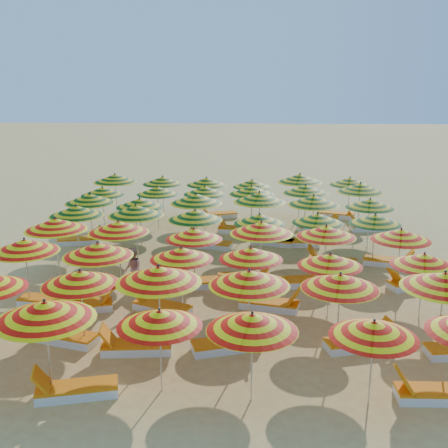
# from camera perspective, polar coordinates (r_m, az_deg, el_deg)

# --- Properties ---
(ground) EXTENTS (120.00, 120.00, 0.00)m
(ground) POSITION_cam_1_polar(r_m,az_deg,el_deg) (19.37, -0.07, -4.96)
(ground) COLOR #DAB861
(ground) RESTS_ON ground
(umbrella_1) EXTENTS (2.59, 2.59, 2.20)m
(umbrella_1) POSITION_cam_1_polar(r_m,az_deg,el_deg) (12.16, -17.72, -8.40)
(umbrella_1) COLOR silver
(umbrella_1) RESTS_ON ground
(umbrella_2) EXTENTS (2.08, 2.08, 1.92)m
(umbrella_2) POSITION_cam_1_polar(r_m,az_deg,el_deg) (11.92, -6.57, -9.51)
(umbrella_2) COLOR silver
(umbrella_2) RESTS_ON ground
(umbrella_3) EXTENTS (2.26, 2.26, 2.01)m
(umbrella_3) POSITION_cam_1_polar(r_m,az_deg,el_deg) (11.50, 2.89, -9.96)
(umbrella_3) COLOR silver
(umbrella_3) RESTS_ON ground
(umbrella_4) EXTENTS (2.38, 2.38, 1.90)m
(umbrella_4) POSITION_cam_1_polar(r_m,az_deg,el_deg) (11.80, 14.98, -10.30)
(umbrella_4) COLOR silver
(umbrella_4) RESTS_ON ground
(umbrella_7) EXTENTS (2.08, 2.08, 2.03)m
(umbrella_7) POSITION_cam_1_polar(r_m,az_deg,el_deg) (14.21, -14.39, -5.34)
(umbrella_7) COLOR silver
(umbrella_7) RESTS_ON ground
(umbrella_8) EXTENTS (2.77, 2.77, 2.22)m
(umbrella_8) POSITION_cam_1_polar(r_m,az_deg,el_deg) (13.63, -6.66, -5.11)
(umbrella_8) COLOR silver
(umbrella_8) RESTS_ON ground
(umbrella_9) EXTENTS (2.50, 2.50, 2.11)m
(umbrella_9) POSITION_cam_1_polar(r_m,az_deg,el_deg) (13.60, 2.58, -5.51)
(umbrella_9) COLOR silver
(umbrella_9) RESTS_ON ground
(umbrella_10) EXTENTS (1.96, 1.96, 2.02)m
(umbrella_10) POSITION_cam_1_polar(r_m,az_deg,el_deg) (13.86, 11.72, -5.74)
(umbrella_10) COLOR silver
(umbrella_10) RESTS_ON ground
(umbrella_11) EXTENTS (2.23, 2.23, 2.17)m
(umbrella_11) POSITION_cam_1_polar(r_m,az_deg,el_deg) (14.25, 21.50, -5.37)
(umbrella_11) COLOR silver
(umbrella_11) RESTS_ON ground
(umbrella_12) EXTENTS (2.31, 2.31, 2.09)m
(umbrella_12) POSITION_cam_1_polar(r_m,az_deg,el_deg) (17.11, -19.60, -2.09)
(umbrella_12) COLOR silver
(umbrella_12) RESTS_ON ground
(umbrella_13) EXTENTS (2.08, 2.08, 2.10)m
(umbrella_13) POSITION_cam_1_polar(r_m,az_deg,el_deg) (16.12, -12.70, -2.56)
(umbrella_13) COLOR silver
(umbrella_13) RESTS_ON ground
(umbrella_14) EXTENTS (2.22, 2.22, 1.92)m
(umbrella_14) POSITION_cam_1_polar(r_m,az_deg,el_deg) (15.96, -4.34, -3.01)
(umbrella_14) COLOR silver
(umbrella_14) RESTS_ON ground
(umbrella_15) EXTENTS (2.30, 2.30, 1.93)m
(umbrella_15) POSITION_cam_1_polar(r_m,az_deg,el_deg) (15.90, 2.76, -3.01)
(umbrella_15) COLOR silver
(umbrella_15) RESTS_ON ground
(umbrella_16) EXTENTS (2.15, 2.15, 1.90)m
(umbrella_16) POSITION_cam_1_polar(r_m,az_deg,el_deg) (15.69, 10.74, -3.62)
(umbrella_16) COLOR silver
(umbrella_16) RESTS_ON ground
(umbrella_17) EXTENTS (1.89, 1.89, 1.93)m
(umbrella_17) POSITION_cam_1_polar(r_m,az_deg,el_deg) (16.28, 19.67, -3.46)
(umbrella_17) COLOR silver
(umbrella_17) RESTS_ON ground
(umbrella_18) EXTENTS (2.39, 2.39, 2.15)m
(umbrella_18) POSITION_cam_1_polar(r_m,az_deg,el_deg) (18.99, -16.74, -0.02)
(umbrella_18) COLOR silver
(umbrella_18) RESTS_ON ground
(umbrella_19) EXTENTS (2.04, 2.04, 2.09)m
(umbrella_19) POSITION_cam_1_polar(r_m,az_deg,el_deg) (18.40, -10.68, -0.30)
(umbrella_19) COLOR silver
(umbrella_19) RESTS_ON ground
(umbrella_20) EXTENTS (2.39, 2.39, 1.92)m
(umbrella_20) POSITION_cam_1_polar(r_m,az_deg,el_deg) (17.84, -3.06, -1.02)
(umbrella_20) COLOR silver
(umbrella_20) RESTS_ON ground
(umbrella_21) EXTENTS (2.40, 2.40, 2.14)m
(umbrella_21) POSITION_cam_1_polar(r_m,az_deg,el_deg) (17.84, 3.83, -0.40)
(umbrella_21) COLOR silver
(umbrella_21) RESTS_ON ground
(umbrella_22) EXTENTS (2.41, 2.41, 2.03)m
(umbrella_22) POSITION_cam_1_polar(r_m,az_deg,el_deg) (18.05, 10.34, -0.75)
(umbrella_22) COLOR silver
(umbrella_22) RESTS_ON ground
(umbrella_23) EXTENTS (2.19, 2.19, 2.00)m
(umbrella_23) POSITION_cam_1_polar(r_m,az_deg,el_deg) (18.33, 17.53, -1.05)
(umbrella_23) COLOR silver
(umbrella_23) RESTS_ON ground
(umbrella_24) EXTENTS (2.56, 2.56, 2.09)m
(umbrella_24) POSITION_cam_1_polar(r_m,az_deg,el_deg) (20.92, -14.78, 1.31)
(umbrella_24) COLOR silver
(umbrella_24) RESTS_ON ground
(umbrella_25) EXTENTS (2.27, 2.27, 2.15)m
(umbrella_25) POSITION_cam_1_polar(r_m,az_deg,el_deg) (20.31, -8.94, 1.37)
(umbrella_25) COLOR silver
(umbrella_25) RESTS_ON ground
(umbrella_26) EXTENTS (2.57, 2.57, 2.06)m
(umbrella_26) POSITION_cam_1_polar(r_m,az_deg,el_deg) (19.78, -2.95, 0.93)
(umbrella_26) COLOR silver
(umbrella_26) RESTS_ON ground
(umbrella_27) EXTENTS (1.96, 1.96, 1.92)m
(umbrella_27) POSITION_cam_1_polar(r_m,az_deg,el_deg) (19.71, 3.64, 0.52)
(umbrella_27) COLOR silver
(umbrella_27) RESTS_ON ground
(umbrella_28) EXTENTS (2.06, 2.06, 1.92)m
(umbrella_28) POSITION_cam_1_polar(r_m,az_deg,el_deg) (20.05, 9.50, 0.59)
(umbrella_28) COLOR silver
(umbrella_28) RESTS_ON ground
(umbrella_29) EXTENTS (2.40, 2.40, 1.93)m
(umbrella_29) POSITION_cam_1_polar(r_m,az_deg,el_deg) (20.31, 15.10, 0.47)
(umbrella_29) COLOR silver
(umbrella_29) RESTS_ON ground
(umbrella_30) EXTENTS (2.19, 2.19, 2.12)m
(umbrella_30) POSITION_cam_1_polar(r_m,az_deg,el_deg) (22.76, -13.46, 2.54)
(umbrella_30) COLOR silver
(umbrella_30) RESTS_ON ground
(umbrella_31) EXTENTS (2.22, 2.22, 1.96)m
(umbrella_31) POSITION_cam_1_polar(r_m,az_deg,el_deg) (22.24, -8.56, 2.15)
(umbrella_31) COLOR silver
(umbrella_31) RESTS_ON ground
(umbrella_32) EXTENTS (2.09, 2.09, 2.18)m
(umbrella_32) POSITION_cam_1_polar(r_m,az_deg,el_deg) (21.89, -2.85, 2.59)
(umbrella_32) COLOR silver
(umbrella_32) RESTS_ON ground
(umbrella_33) EXTENTS (2.36, 2.36, 2.19)m
(umbrella_33) POSITION_cam_1_polar(r_m,az_deg,el_deg) (22.07, 3.62, 2.73)
(umbrella_33) COLOR silver
(umbrella_33) RESTS_ON ground
(umbrella_34) EXTENTS (2.65, 2.65, 2.14)m
(umbrella_34) POSITION_cam_1_polar(r_m,az_deg,el_deg) (22.00, 9.09, 2.40)
(umbrella_34) COLOR silver
(umbrella_34) RESTS_ON ground
(umbrella_35) EXTENTS (2.48, 2.48, 2.01)m
(umbrella_35) POSITION_cam_1_polar(r_m,az_deg,el_deg) (22.40, 14.61, 2.04)
(umbrella_35) COLOR silver
(umbrella_35) RESTS_ON ground
(umbrella_36) EXTENTS (2.18, 2.18, 1.96)m
(umbrella_36) POSITION_cam_1_polar(r_m,az_deg,el_deg) (24.75, -12.24, 3.28)
(umbrella_36) COLOR silver
(umbrella_36) RESTS_ON ground
(umbrella_37) EXTENTS (1.92, 1.92, 1.93)m
(umbrella_37) POSITION_cam_1_polar(r_m,az_deg,el_deg) (24.63, -6.77, 3.39)
(umbrella_37) COLOR silver
(umbrella_37) RESTS_ON ground
(umbrella_38) EXTENTS (2.29, 2.29, 1.98)m
(umbrella_38) POSITION_cam_1_polar(r_m,az_deg,el_deg) (24.30, -1.95, 3.43)
(umbrella_38) COLOR silver
(umbrella_38) RESTS_ON ground
(umbrella_39) EXTENTS (2.08, 2.08, 2.09)m
(umbrella_39) POSITION_cam_1_polar(r_m,az_deg,el_deg) (23.90, 2.83, 3.46)
(umbrella_39) COLOR silver
(umbrella_39) RESTS_ON ground
(umbrella_40) EXTENTS (2.54, 2.54, 2.09)m
(umbrella_40) POSITION_cam_1_polar(r_m,az_deg,el_deg) (24.30, 8.31, 3.53)
(umbrella_40) COLOR silver
(umbrella_40) RESTS_ON ground
(umbrella_41) EXTENTS (2.08, 2.08, 2.16)m
(umbrella_41) POSITION_cam_1_polar(r_m,az_deg,el_deg) (24.75, 13.68, 3.61)
(umbrella_41) COLOR silver
(umbrella_41) RESTS_ON ground
(umbrella_42) EXTENTS (2.33, 2.33, 2.15)m
(umbrella_42) POSITION_cam_1_polar(r_m,az_deg,el_deg) (26.81, -11.01, 4.59)
(umbrella_42) COLOR silver
(umbrella_42) RESTS_ON ground
(umbrella_43) EXTENTS (2.41, 2.41, 2.02)m
(umbrella_43) POSITION_cam_1_polar(r_m,az_deg,el_deg) (26.52, -6.25, 4.42)
(umbrella_43) COLOR silver
(umbrella_43) RESTS_ON ground
(umbrella_44) EXTENTS (2.39, 2.39, 2.01)m
(umbrella_44) POSITION_cam_1_polar(r_m,az_deg,el_deg) (26.19, -1.77, 4.34)
(umbrella_44) COLOR silver
(umbrella_44) RESTS_ON ground
(umbrella_45) EXTENTS (2.07, 2.07, 1.91)m
(umbrella_45) POSITION_cam_1_polar(r_m,az_deg,el_deg) (26.18, 2.88, 4.13)
(umbrella_45) COLOR silver
(umbrella_45) RESTS_ON ground
(umbrella_46) EXTENTS (2.48, 2.48, 2.22)m
(umbrella_46) POSITION_cam_1_polar(r_m,az_deg,el_deg) (26.23, 7.72, 4.64)
(umbrella_46) COLOR silver
(umbrella_46) RESTS_ON ground
(umbrella_47) EXTENTS (2.21, 2.21, 2.01)m
(umbrella_47) POSITION_cam_1_polar(r_m,az_deg,el_deg) (26.85, 12.67, 4.25)
(umbrella_47) COLOR silver
(umbrella_47) RESTS_ON ground
(lounger_0) EXTENTS (1.82, 0.98, 0.69)m
(lounger_0) POSITION_cam_1_polar(r_m,az_deg,el_deg) (12.77, -14.91, -15.94)
(lounger_0) COLOR white
(lounger_0) RESTS_ON ground
(lounger_1) EXTENTS (1.74, 0.61, 0.69)m
(lounger_1) POSITION_cam_1_polar(r_m,az_deg,el_deg) (13.02, 20.63, -15.80)
(lounger_1) COLOR white
(lounger_1) RESTS_ON ground
(lounger_2) EXTENTS (1.83, 1.05, 0.69)m
(lounger_2) POSITION_cam_1_polar(r_m,az_deg,el_deg) (15.13, -16.04, -10.90)
(lounger_2) COLOR white
(lounger_2) RESTS_ON ground
(lounger_3) EXTENTS (1.78, 0.73, 0.69)m
(lounger_3) POSITION_cam_1_polar(r_m,az_deg,el_deg) (14.24, -9.03, -12.19)
(lounger_3) COLOR white
(lounger_3) RESTS_ON ground
(lounger_4) EXTENTS (1.83, 1.08, 0.69)m
(lounger_4) POSITION_cam_1_polar(r_m,az_deg,el_deg) (14.18, 0.42, -12.10)
(lounger_4) COLOR white
(lounger_4) RESTS_ON ground
(lounger_5) EXTENTS (1.82, 1.02, 0.69)m
(lounger_5) POSITION_cam_1_polar(r_m,az_deg,el_deg) (14.65, 13.70, -11.62)
(lounger_5) COLOR white
(lounger_5) RESTS_ON ground
(lounger_7) EXTENTS (1.79, 0.78, 0.69)m
(lounger_7) POSITION_cam_1_polar(r_m,az_deg,el_deg) (17.44, -17.29, -7.46)
(lounger_7) COLOR white
(lounger_7) RESTS_ON ground
(lounger_8) EXTENTS (1.82, 1.03, 0.69)m
(lounger_8) POSITION_cam_1_polar(r_m,az_deg,el_deg) (16.83, -14.04, -8.05)
(lounger_8) COLOR white
(lounger_8) RESTS_ON ground
(lounger_9) EXTENTS (1.82, 1.24, 0.69)m
(lounger_9) POSITION_cam_1_polar(r_m,az_deg,el_deg) (16.38, -6.41, -8.33)
(lounger_9) COLOR white
(lounger_9) RESTS_ON ground
(lounger_10) EXTENTS (1.82, 0.96, 0.69)m
(lounger_10) POSITION_cam_1_polar(r_m,az_deg,el_deg) (16.51, 4.79, -8.10)
(lounger_10) COLOR white
(lounger_10) RESTS_ON ground
(lounger_11) EXTENTS (1.82, 0.98, 0.69)m
(lounger_11) POSITION_cam_1_polar(r_m,az_deg,el_deg) (18.11, -1.46, -5.91)
(lounger_11) COLOR white
(lounger_11) RESTS_ON ground
(lounger_12) EXTENTS (1.76, 0.66, 0.69)m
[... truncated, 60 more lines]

